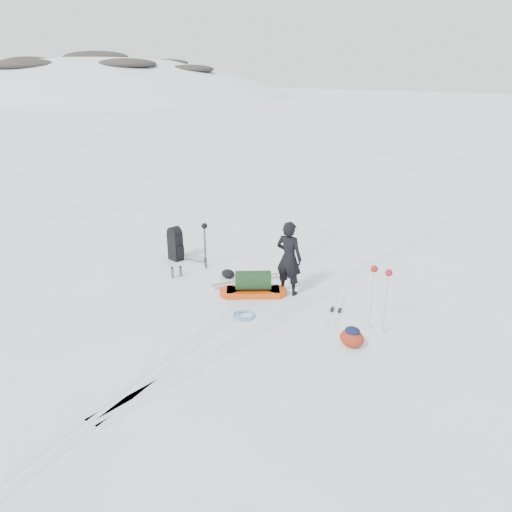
# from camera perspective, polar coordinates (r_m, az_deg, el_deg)

# --- Properties ---
(ground) EXTENTS (200.00, 200.00, 0.00)m
(ground) POSITION_cam_1_polar(r_m,az_deg,el_deg) (11.63, -0.64, -4.90)
(ground) COLOR white
(ground) RESTS_ON ground
(ski_tracks) EXTENTS (3.38, 17.97, 0.01)m
(ski_tracks) POSITION_cam_1_polar(r_m,az_deg,el_deg) (12.02, 4.13, -4.05)
(ski_tracks) COLOR silver
(ski_tracks) RESTS_ON ground
(skier) EXTENTS (0.65, 0.43, 1.78)m
(skier) POSITION_cam_1_polar(r_m,az_deg,el_deg) (11.60, 3.78, -0.23)
(skier) COLOR black
(skier) RESTS_ON ground
(pulk_sled) EXTENTS (1.57, 1.28, 0.61)m
(pulk_sled) POSITION_cam_1_polar(r_m,az_deg,el_deg) (11.70, -0.33, -3.47)
(pulk_sled) COLOR #DC440C
(pulk_sled) RESTS_ON ground
(expedition_rucksack) EXTENTS (1.05, 0.51, 0.96)m
(expedition_rucksack) POSITION_cam_1_polar(r_m,az_deg,el_deg) (13.92, -8.92, 1.28)
(expedition_rucksack) COLOR black
(expedition_rucksack) RESTS_ON ground
(ski_poles_black) EXTENTS (0.18, 0.15, 1.26)m
(ski_poles_black) POSITION_cam_1_polar(r_m,az_deg,el_deg) (13.05, -5.90, 2.81)
(ski_poles_black) COLOR black
(ski_poles_black) RESTS_ON ground
(ski_poles_silver) EXTENTS (0.45, 0.18, 1.41)m
(ski_poles_silver) POSITION_cam_1_polar(r_m,az_deg,el_deg) (10.06, 14.07, -2.49)
(ski_poles_silver) COLOR silver
(ski_poles_silver) RESTS_ON ground
(touring_skis_grey) EXTENTS (1.26, 1.77, 0.07)m
(touring_skis_grey) POSITION_cam_1_polar(r_m,az_deg,el_deg) (12.57, -0.78, -2.77)
(touring_skis_grey) COLOR #95989D
(touring_skis_grey) RESTS_ON ground
(touring_skis_white) EXTENTS (0.70, 1.69, 0.06)m
(touring_skis_white) POSITION_cam_1_polar(r_m,az_deg,el_deg) (11.19, 9.11, -6.21)
(touring_skis_white) COLOR silver
(touring_skis_white) RESTS_ON ground
(rope_coil) EXTENTS (0.58, 0.58, 0.06)m
(rope_coil) POSITION_cam_1_polar(r_m,az_deg,el_deg) (10.85, -1.32, -6.76)
(rope_coil) COLOR #5991DA
(rope_coil) RESTS_ON ground
(small_daypack) EXTENTS (0.60, 0.56, 0.41)m
(small_daypack) POSITION_cam_1_polar(r_m,az_deg,el_deg) (9.86, 10.92, -9.08)
(small_daypack) COLOR maroon
(small_daypack) RESTS_ON ground
(thermos_pair) EXTENTS (0.20, 0.29, 0.29)m
(thermos_pair) POSITION_cam_1_polar(r_m,az_deg,el_deg) (12.90, -9.09, -1.82)
(thermos_pair) COLOR #585A5F
(thermos_pair) RESTS_ON ground
(stuff_sack) EXTENTS (0.40, 0.32, 0.23)m
(stuff_sack) POSITION_cam_1_polar(r_m,az_deg,el_deg) (12.71, -3.21, -2.04)
(stuff_sack) COLOR black
(stuff_sack) RESTS_ON ground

